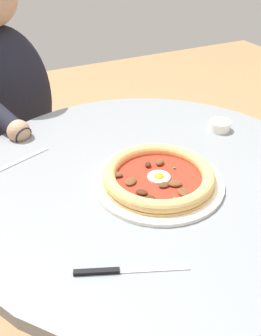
{
  "coord_description": "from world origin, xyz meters",
  "views": [
    {
      "loc": [
        0.41,
        0.72,
        1.32
      ],
      "look_at": [
        0.04,
        -0.04,
        0.76
      ],
      "focal_mm": 41.36,
      "sensor_mm": 36.0,
      "label": 1
    }
  ],
  "objects_px": {
    "steak_knife": "(114,271)",
    "diner_person": "(15,148)",
    "fork_utensil": "(20,161)",
    "dining_table": "(147,218)",
    "ramekin_capers": "(220,125)",
    "pizza_on_plate": "(159,177)"
  },
  "relations": [
    {
      "from": "ramekin_capers",
      "to": "diner_person",
      "type": "height_order",
      "value": "diner_person"
    },
    {
      "from": "steak_knife",
      "to": "ramekin_capers",
      "type": "relative_size",
      "value": 3.17
    },
    {
      "from": "ramekin_capers",
      "to": "diner_person",
      "type": "relative_size",
      "value": 0.05
    },
    {
      "from": "dining_table",
      "to": "ramekin_capers",
      "type": "xyz_separation_m",
      "value": [
        -0.31,
        -0.11,
        0.16
      ]
    },
    {
      "from": "fork_utensil",
      "to": "pizza_on_plate",
      "type": "bearing_deg",
      "value": 138.12
    },
    {
      "from": "steak_knife",
      "to": "diner_person",
      "type": "height_order",
      "value": "diner_person"
    },
    {
      "from": "diner_person",
      "to": "pizza_on_plate",
      "type": "bearing_deg",
      "value": 107.64
    },
    {
      "from": "pizza_on_plate",
      "to": "steak_knife",
      "type": "height_order",
      "value": "pizza_on_plate"
    },
    {
      "from": "dining_table",
      "to": "fork_utensil",
      "type": "bearing_deg",
      "value": -35.95
    },
    {
      "from": "diner_person",
      "to": "ramekin_capers",
      "type": "bearing_deg",
      "value": 134.0
    },
    {
      "from": "dining_table",
      "to": "pizza_on_plate",
      "type": "distance_m",
      "value": 0.18
    },
    {
      "from": "ramekin_capers",
      "to": "fork_utensil",
      "type": "distance_m",
      "value": 0.6
    },
    {
      "from": "fork_utensil",
      "to": "dining_table",
      "type": "bearing_deg",
      "value": 144.05
    },
    {
      "from": "diner_person",
      "to": "dining_table",
      "type": "bearing_deg",
      "value": 108.8
    },
    {
      "from": "steak_knife",
      "to": "diner_person",
      "type": "xyz_separation_m",
      "value": [
        0.02,
        -0.93,
        -0.22
      ]
    },
    {
      "from": "steak_knife",
      "to": "diner_person",
      "type": "distance_m",
      "value": 0.96
    },
    {
      "from": "pizza_on_plate",
      "to": "diner_person",
      "type": "relative_size",
      "value": 0.27
    },
    {
      "from": "dining_table",
      "to": "fork_utensil",
      "type": "xyz_separation_m",
      "value": [
        0.29,
        -0.21,
        0.15
      ]
    },
    {
      "from": "dining_table",
      "to": "steak_knife",
      "type": "height_order",
      "value": "steak_knife"
    },
    {
      "from": "diner_person",
      "to": "steak_knife",
      "type": "bearing_deg",
      "value": 90.96
    },
    {
      "from": "fork_utensil",
      "to": "diner_person",
      "type": "xyz_separation_m",
      "value": [
        -0.06,
        -0.47,
        -0.22
      ]
    },
    {
      "from": "fork_utensil",
      "to": "ramekin_capers",
      "type": "bearing_deg",
      "value": 171.22
    }
  ]
}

